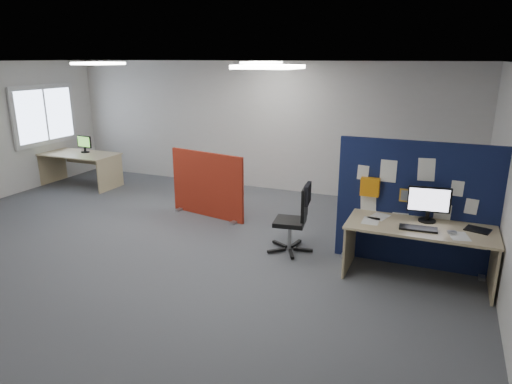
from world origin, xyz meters
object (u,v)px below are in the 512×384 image
(office_chair, at_px, (297,214))
(red_divider, at_px, (207,185))
(main_desk, at_px, (419,238))
(second_desk, at_px, (81,161))
(navy_divider, at_px, (414,205))
(monitor_main, at_px, (429,203))
(monitor_second, at_px, (84,143))

(office_chair, bearing_deg, red_divider, 146.99)
(main_desk, bearing_deg, second_desk, 165.67)
(navy_divider, relative_size, monitor_main, 3.98)
(red_divider, bearing_deg, navy_divider, -0.59)
(second_desk, bearing_deg, main_desk, -14.33)
(navy_divider, relative_size, office_chair, 2.05)
(monitor_main, height_order, monitor_second, monitor_main)
(monitor_second, distance_m, office_chair, 5.80)
(monitor_main, bearing_deg, red_divider, 159.15)
(red_divider, xyz_separation_m, office_chair, (1.97, -0.90, 0.01))
(main_desk, xyz_separation_m, monitor_second, (-7.21, 1.96, 0.37))
(main_desk, distance_m, monitor_main, 0.46)
(monitor_main, bearing_deg, main_desk, -115.49)
(main_desk, relative_size, monitor_main, 3.42)
(monitor_second, bearing_deg, second_desk, -110.06)
(navy_divider, bearing_deg, red_divider, 168.52)
(main_desk, relative_size, monitor_second, 4.41)
(second_desk, distance_m, office_chair, 5.81)
(main_desk, height_order, monitor_main, monitor_main)
(monitor_main, bearing_deg, second_desk, 160.09)
(monitor_main, bearing_deg, office_chair, 172.38)
(second_desk, bearing_deg, navy_divider, -11.68)
(red_divider, bearing_deg, monitor_second, 177.25)
(second_desk, xyz_separation_m, monitor_second, (0.05, 0.10, 0.38))
(navy_divider, distance_m, monitor_main, 0.29)
(red_divider, xyz_separation_m, monitor_second, (-3.54, 0.86, 0.36))
(monitor_second, bearing_deg, navy_divider, -5.47)
(monitor_main, xyz_separation_m, office_chair, (-1.75, 0.02, -0.40))
(navy_divider, distance_m, second_desk, 7.30)
(monitor_main, distance_m, monitor_second, 7.48)
(main_desk, height_order, red_divider, red_divider)
(main_desk, relative_size, red_divider, 1.17)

